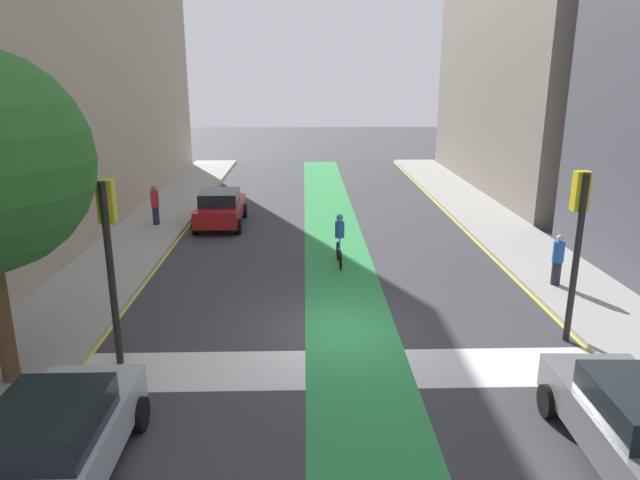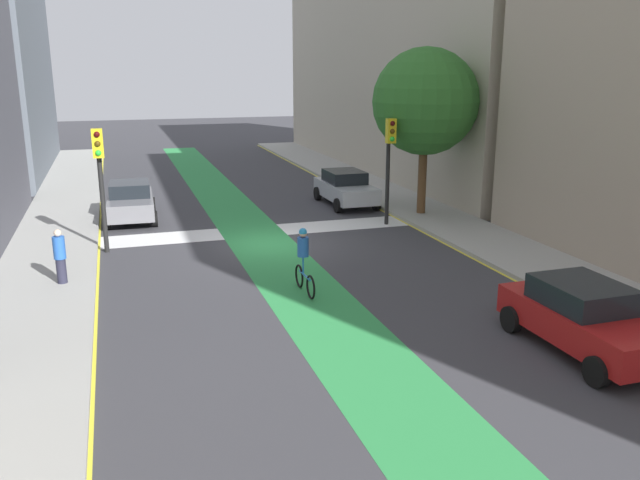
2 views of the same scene
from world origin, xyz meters
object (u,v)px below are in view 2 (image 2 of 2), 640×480
object	(u,v)px
street_tree_near	(425,102)
car_silver_left_near	(346,188)
car_red_left_far	(584,317)
cyclist_in_lane	(304,259)
pedestrian_sidewalk_right_a	(60,256)
car_grey_right_near	(130,201)
traffic_signal_near_right	(100,167)
traffic_signal_near_left	(389,151)

from	to	relation	value
street_tree_near	car_silver_left_near	bearing A→B (deg)	-54.40
car_red_left_far	cyclist_in_lane	world-z (taller)	cyclist_in_lane
pedestrian_sidewalk_right_a	car_red_left_far	bearing A→B (deg)	144.60
car_grey_right_near	pedestrian_sidewalk_right_a	distance (m)	8.68
traffic_signal_near_right	car_grey_right_near	world-z (taller)	traffic_signal_near_right
street_tree_near	car_red_left_far	bearing A→B (deg)	79.13
traffic_signal_near_right	traffic_signal_near_left	bearing A→B (deg)	-175.27
car_silver_left_near	car_grey_right_near	bearing A→B (deg)	1.25
traffic_signal_near_right	street_tree_near	xyz separation A→B (m)	(-12.83, -1.96, 1.82)
traffic_signal_near_right	car_red_left_far	size ratio (longest dim) A/B	1.00
traffic_signal_near_left	cyclist_in_lane	distance (m)	8.96
car_silver_left_near	pedestrian_sidewalk_right_a	world-z (taller)	pedestrian_sidewalk_right_a
traffic_signal_near_right	car_grey_right_near	distance (m)	5.49
traffic_signal_near_left	car_grey_right_near	size ratio (longest dim) A/B	1.00
pedestrian_sidewalk_right_a	street_tree_near	size ratio (longest dim) A/B	0.23
traffic_signal_near_right	car_silver_left_near	xyz separation A→B (m)	(-10.55, -5.16, -2.18)
car_silver_left_near	street_tree_near	bearing A→B (deg)	125.60
cyclist_in_lane	car_silver_left_near	bearing A→B (deg)	-115.19
car_silver_left_near	car_red_left_far	bearing A→B (deg)	88.92
traffic_signal_near_right	car_silver_left_near	bearing A→B (deg)	-153.95
traffic_signal_near_right	traffic_signal_near_left	world-z (taller)	traffic_signal_near_left
car_silver_left_near	car_grey_right_near	distance (m)	9.56
car_red_left_far	cyclist_in_lane	xyz separation A→B (m)	(4.88, -5.69, 0.17)
traffic_signal_near_right	car_silver_left_near	size ratio (longest dim) A/B	1.01
traffic_signal_near_right	street_tree_near	size ratio (longest dim) A/B	0.62
car_silver_left_near	cyclist_in_lane	distance (m)	12.22
traffic_signal_near_right	car_red_left_far	world-z (taller)	traffic_signal_near_right
cyclist_in_lane	car_red_left_far	bearing A→B (deg)	130.66
car_red_left_far	car_grey_right_near	size ratio (longest dim) A/B	0.99
street_tree_near	cyclist_in_lane	bearing A→B (deg)	46.41
traffic_signal_near_left	car_silver_left_near	size ratio (longest dim) A/B	1.01
traffic_signal_near_left	car_grey_right_near	bearing A→B (deg)	-22.34
traffic_signal_near_left	car_grey_right_near	world-z (taller)	traffic_signal_near_left
traffic_signal_near_right	street_tree_near	bearing A→B (deg)	-171.31
car_red_left_far	car_grey_right_near	world-z (taller)	same
traffic_signal_near_right	traffic_signal_near_left	size ratio (longest dim) A/B	1.00
traffic_signal_near_left	street_tree_near	world-z (taller)	street_tree_near
car_grey_right_near	pedestrian_sidewalk_right_a	world-z (taller)	pedestrian_sidewalk_right_a
car_grey_right_near	cyclist_in_lane	xyz separation A→B (m)	(-4.36, 10.84, 0.17)
cyclist_in_lane	street_tree_near	bearing A→B (deg)	-133.59
car_silver_left_near	car_red_left_far	world-z (taller)	same
car_grey_right_near	cyclist_in_lane	distance (m)	11.69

